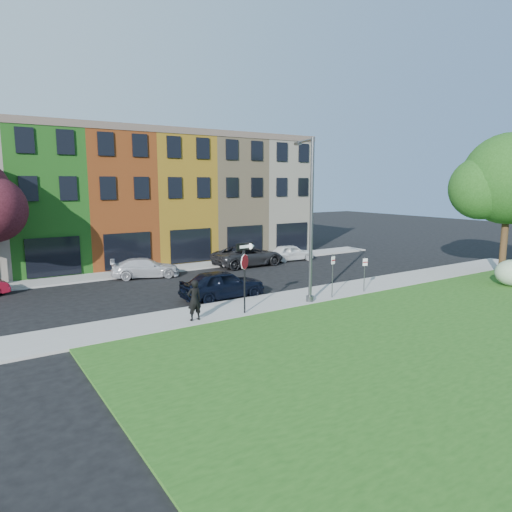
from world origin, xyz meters
TOP-DOWN VIEW (x-y plane):
  - ground at (0.00, 0.00)m, footprint 120.00×120.00m
  - sidewalk_near at (2.00, 3.00)m, footprint 40.00×3.00m
  - sidewalk_far at (-3.00, 15.00)m, footprint 40.00×2.40m
  - rowhouse_block at (-2.50, 21.18)m, footprint 30.00×10.12m
  - stop_sign at (-3.85, 1.93)m, footprint 1.04×0.22m
  - man at (-6.41, 2.18)m, footprint 0.71×0.49m
  - sedan_near at (-3.14, 5.41)m, footprint 2.04×4.81m
  - parked_car_silver at (-4.74, 13.30)m, footprint 4.21×5.51m
  - parked_car_dark at (3.46, 13.19)m, footprint 2.86×5.81m
  - parked_car_white at (7.72, 13.32)m, footprint 2.48×4.29m
  - street_lamp at (0.28, 2.09)m, footprint 1.03×2.50m
  - parking_sign_a at (1.79, 1.89)m, footprint 0.32×0.12m
  - parking_sign_b at (4.27, 1.89)m, footprint 0.32×0.10m
  - tree_park_a at (15.65, 0.09)m, footprint 7.20×6.30m
  - shrub at (13.04, -1.92)m, footprint 1.89×1.89m

SIDE VIEW (x-z plane):
  - ground at x=0.00m, z-range 0.00..0.00m
  - sidewalk_near at x=2.00m, z-range 0.00..0.12m
  - sidewalk_far at x=-3.00m, z-range 0.00..0.12m
  - parked_car_silver at x=-4.74m, z-range 0.00..1.32m
  - parked_car_white at x=7.72m, z-range 0.00..1.34m
  - parked_car_dark at x=3.46m, z-range 0.00..1.59m
  - sedan_near at x=-3.14m, z-range 0.00..1.62m
  - shrub at x=13.04m, z-range 0.10..1.71m
  - man at x=-6.41m, z-range 0.12..2.01m
  - parking_sign_b at x=4.27m, z-range 0.38..2.40m
  - parking_sign_a at x=1.79m, z-range 0.40..2.82m
  - stop_sign at x=-3.85m, z-range 0.83..4.26m
  - street_lamp at x=0.28m, z-range 0.15..8.67m
  - rowhouse_block at x=-2.50m, z-range -0.01..9.99m
  - tree_park_a at x=15.65m, z-range 1.71..11.23m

